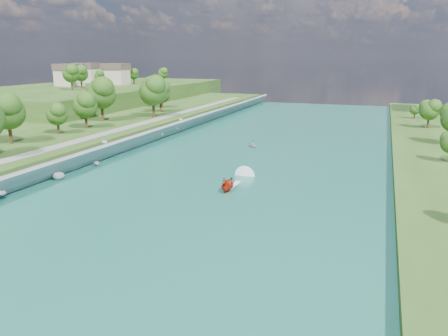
% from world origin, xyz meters
% --- Properties ---
extents(ground, '(260.00, 260.00, 0.00)m').
position_xyz_m(ground, '(0.00, 0.00, 0.00)').
color(ground, '#2D5119').
rests_on(ground, ground).
extents(river_water, '(55.00, 240.00, 0.10)m').
position_xyz_m(river_water, '(0.00, 20.00, 0.05)').
color(river_water, '#196156').
rests_on(river_water, ground).
extents(berm_west, '(45.00, 240.00, 3.50)m').
position_xyz_m(berm_west, '(-50.00, 20.00, 1.75)').
color(berm_west, '#2D5119').
rests_on(berm_west, ground).
extents(ridge_west, '(60.00, 120.00, 9.00)m').
position_xyz_m(ridge_west, '(-82.50, 95.00, 4.50)').
color(ridge_west, '#2D5119').
rests_on(ridge_west, ground).
extents(riprap_bank, '(4.09, 236.00, 4.22)m').
position_xyz_m(riprap_bank, '(-25.86, 19.40, 1.81)').
color(riprap_bank, slate).
rests_on(riprap_bank, ground).
extents(riverside_path, '(3.00, 200.00, 0.10)m').
position_xyz_m(riverside_path, '(-32.50, 20.00, 3.55)').
color(riverside_path, gray).
rests_on(riverside_path, berm_west).
extents(ridge_houses, '(29.50, 29.50, 8.40)m').
position_xyz_m(ridge_houses, '(-88.67, 100.00, 13.31)').
color(ridge_houses, beige).
rests_on(ridge_houses, ridge_west).
extents(trees_ridge, '(21.53, 49.88, 10.16)m').
position_xyz_m(trees_ridge, '(-75.18, 87.94, 13.47)').
color(trees_ridge, '#244713').
rests_on(trees_ridge, ridge_west).
extents(motorboat, '(3.60, 18.86, 2.06)m').
position_xyz_m(motorboat, '(3.49, 9.08, 0.78)').
color(motorboat, '#B4240E').
rests_on(motorboat, river_water).
extents(raft, '(3.91, 3.95, 1.50)m').
position_xyz_m(raft, '(-2.34, 41.02, 0.47)').
color(raft, '#9A9DA2').
rests_on(raft, river_water).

